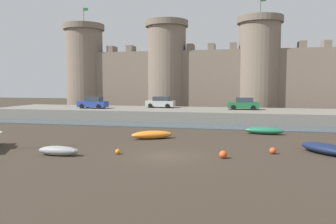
% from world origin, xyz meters
% --- Properties ---
extents(ground_plane, '(160.00, 160.00, 0.00)m').
position_xyz_m(ground_plane, '(0.00, 0.00, 0.00)').
color(ground_plane, '#382D23').
extents(water_channel, '(80.00, 4.50, 0.10)m').
position_xyz_m(water_channel, '(0.00, 15.60, 0.05)').
color(water_channel, '#3D4C56').
rests_on(water_channel, ground).
extents(quay_road, '(58.31, 10.00, 1.40)m').
position_xyz_m(quay_road, '(0.00, 22.85, 0.70)').
color(quay_road, slate).
rests_on(quay_road, ground).
extents(castle, '(53.65, 7.34, 18.56)m').
position_xyz_m(castle, '(-0.00, 34.55, 7.03)').
color(castle, '#7A6B5B').
rests_on(castle, ground).
extents(rowboat_midflat_centre, '(2.92, 0.93, 0.65)m').
position_xyz_m(rowboat_midflat_centre, '(-7.09, -1.46, 0.34)').
color(rowboat_midflat_centre, gray).
rests_on(rowboat_midflat_centre, ground).
extents(rowboat_midflat_right, '(3.79, 2.67, 0.71)m').
position_xyz_m(rowboat_midflat_right, '(-2.69, 6.45, 0.37)').
color(rowboat_midflat_right, orange).
rests_on(rowboat_midflat_right, ground).
extents(rowboat_foreground_right, '(3.70, 1.57, 0.70)m').
position_xyz_m(rowboat_foreground_right, '(7.13, 11.35, 0.37)').
color(rowboat_foreground_right, '#1E6B47').
rests_on(rowboat_foreground_right, ground).
extents(rowboat_foreground_centre, '(3.51, 3.82, 0.74)m').
position_xyz_m(rowboat_foreground_centre, '(10.67, 2.90, 0.39)').
color(rowboat_foreground_centre, '#141E3D').
rests_on(rowboat_foreground_centre, ground).
extents(mooring_buoy_near_shore, '(0.36, 0.36, 0.36)m').
position_xyz_m(mooring_buoy_near_shore, '(-3.33, -0.23, 0.18)').
color(mooring_buoy_near_shore, orange).
rests_on(mooring_buoy_near_shore, ground).
extents(mooring_buoy_off_centre, '(0.52, 0.52, 0.52)m').
position_xyz_m(mooring_buoy_off_centre, '(3.83, 0.07, 0.26)').
color(mooring_buoy_off_centre, '#E04C1E').
rests_on(mooring_buoy_off_centre, ground).
extents(mooring_buoy_mid_mud, '(0.46, 0.46, 0.46)m').
position_xyz_m(mooring_buoy_mid_mud, '(7.11, 2.19, 0.23)').
color(mooring_buoy_mid_mud, '#E04C1E').
rests_on(mooring_buoy_mid_mud, ground).
extents(car_quay_centre_west, '(4.11, 1.91, 1.62)m').
position_xyz_m(car_quay_centre_west, '(-6.44, 24.82, 2.18)').
color(car_quay_centre_west, '#B2B5B7').
rests_on(car_quay_centre_west, quay_road).
extents(car_quay_east, '(4.11, 1.91, 1.62)m').
position_xyz_m(car_quay_east, '(-15.46, 21.55, 2.18)').
color(car_quay_east, '#263F99').
rests_on(car_quay_east, quay_road).
extents(car_quay_centre_east, '(4.11, 1.91, 1.62)m').
position_xyz_m(car_quay_centre_east, '(5.29, 23.72, 2.18)').
color(car_quay_centre_east, '#1E6638').
rests_on(car_quay_centre_east, quay_road).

